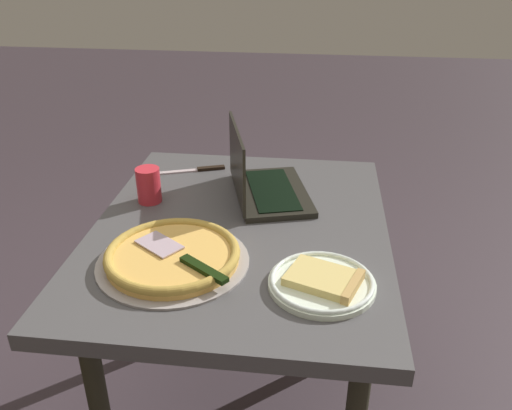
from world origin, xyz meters
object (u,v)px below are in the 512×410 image
(dining_table, at_px, (241,254))
(table_knife, at_px, (199,169))
(pizza_plate, at_px, (323,282))
(drink_cup, at_px, (149,185))
(pizza_tray, at_px, (173,256))
(laptop, at_px, (260,182))

(dining_table, bearing_deg, table_knife, 28.75)
(pizza_plate, height_order, drink_cup, drink_cup)
(table_knife, relative_size, drink_cup, 2.06)
(dining_table, distance_m, pizza_plate, 0.36)
(table_knife, bearing_deg, pizza_tray, -173.97)
(pizza_plate, relative_size, pizza_tray, 0.66)
(laptop, relative_size, table_knife, 1.73)
(table_knife, height_order, drink_cup, drink_cup)
(laptop, height_order, pizza_plate, laptop)
(dining_table, height_order, pizza_plate, pizza_plate)
(laptop, height_order, drink_cup, laptop)
(pizza_plate, xyz_separation_m, pizza_tray, (0.06, 0.37, 0.01))
(pizza_plate, height_order, pizza_tray, pizza_tray)
(pizza_plate, height_order, table_knife, pizza_plate)
(dining_table, relative_size, laptop, 2.63)
(laptop, xyz_separation_m, drink_cup, (-0.07, 0.33, 0.01))
(pizza_plate, bearing_deg, laptop, 23.59)
(pizza_plate, xyz_separation_m, drink_cup, (0.38, 0.53, 0.04))
(dining_table, height_order, drink_cup, drink_cup)
(table_knife, bearing_deg, dining_table, -151.25)
(dining_table, height_order, laptop, laptop)
(table_knife, bearing_deg, drink_cup, 158.22)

